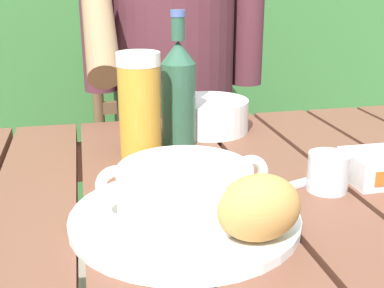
{
  "coord_description": "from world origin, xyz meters",
  "views": [
    {
      "loc": [
        -0.18,
        -0.65,
        1.06
      ],
      "look_at": [
        -0.03,
        0.02,
        0.82
      ],
      "focal_mm": 46.79,
      "sensor_mm": 36.0,
      "label": 1
    }
  ],
  "objects_px": {
    "chair_near_diner": "(166,163)",
    "water_glass_small": "(328,172)",
    "beer_glass": "(140,106)",
    "bread_roll": "(259,208)",
    "beer_bottle": "(178,91)",
    "butter_tub": "(383,167)",
    "serving_plate": "(185,217)",
    "soup_bowl": "(185,189)",
    "table_knife": "(271,191)",
    "person_eating": "(176,103)",
    "diner_bowl": "(209,115)"
  },
  "relations": [
    {
      "from": "person_eating",
      "to": "butter_tub",
      "type": "height_order",
      "value": "person_eating"
    },
    {
      "from": "soup_bowl",
      "to": "table_knife",
      "type": "distance_m",
      "value": 0.16
    },
    {
      "from": "person_eating",
      "to": "bread_roll",
      "type": "height_order",
      "value": "person_eating"
    },
    {
      "from": "beer_glass",
      "to": "beer_bottle",
      "type": "distance_m",
      "value": 0.1
    },
    {
      "from": "butter_tub",
      "to": "diner_bowl",
      "type": "bearing_deg",
      "value": 122.66
    },
    {
      "from": "chair_near_diner",
      "to": "table_knife",
      "type": "bearing_deg",
      "value": -89.21
    },
    {
      "from": "chair_near_diner",
      "to": "beer_glass",
      "type": "distance_m",
      "value": 0.78
    },
    {
      "from": "chair_near_diner",
      "to": "bread_roll",
      "type": "relative_size",
      "value": 8.57
    },
    {
      "from": "bread_roll",
      "to": "butter_tub",
      "type": "relative_size",
      "value": 0.97
    },
    {
      "from": "beer_glass",
      "to": "water_glass_small",
      "type": "relative_size",
      "value": 3.03
    },
    {
      "from": "beer_glass",
      "to": "bread_roll",
      "type": "bearing_deg",
      "value": -73.74
    },
    {
      "from": "bread_roll",
      "to": "butter_tub",
      "type": "bearing_deg",
      "value": 30.2
    },
    {
      "from": "diner_bowl",
      "to": "beer_glass",
      "type": "bearing_deg",
      "value": -140.13
    },
    {
      "from": "water_glass_small",
      "to": "bread_roll",
      "type": "bearing_deg",
      "value": -139.31
    },
    {
      "from": "serving_plate",
      "to": "table_knife",
      "type": "bearing_deg",
      "value": 22.28
    },
    {
      "from": "serving_plate",
      "to": "table_knife",
      "type": "height_order",
      "value": "serving_plate"
    },
    {
      "from": "beer_glass",
      "to": "butter_tub",
      "type": "distance_m",
      "value": 0.4
    },
    {
      "from": "bread_roll",
      "to": "beer_bottle",
      "type": "bearing_deg",
      "value": 92.51
    },
    {
      "from": "person_eating",
      "to": "water_glass_small",
      "type": "height_order",
      "value": "person_eating"
    },
    {
      "from": "chair_near_diner",
      "to": "bread_roll",
      "type": "bearing_deg",
      "value": -93.33
    },
    {
      "from": "bread_roll",
      "to": "chair_near_diner",
      "type": "bearing_deg",
      "value": 86.67
    },
    {
      "from": "serving_plate",
      "to": "bread_roll",
      "type": "xyz_separation_m",
      "value": [
        0.07,
        -0.08,
        0.05
      ]
    },
    {
      "from": "soup_bowl",
      "to": "beer_bottle",
      "type": "bearing_deg",
      "value": 80.39
    },
    {
      "from": "beer_glass",
      "to": "butter_tub",
      "type": "height_order",
      "value": "beer_glass"
    },
    {
      "from": "chair_near_diner",
      "to": "beer_bottle",
      "type": "relative_size",
      "value": 3.88
    },
    {
      "from": "chair_near_diner",
      "to": "water_glass_small",
      "type": "height_order",
      "value": "chair_near_diner"
    },
    {
      "from": "water_glass_small",
      "to": "soup_bowl",
      "type": "bearing_deg",
      "value": -166.94
    },
    {
      "from": "soup_bowl",
      "to": "butter_tub",
      "type": "bearing_deg",
      "value": 11.74
    },
    {
      "from": "table_knife",
      "to": "beer_glass",
      "type": "bearing_deg",
      "value": 131.18
    },
    {
      "from": "soup_bowl",
      "to": "beer_glass",
      "type": "height_order",
      "value": "beer_glass"
    },
    {
      "from": "soup_bowl",
      "to": "butter_tub",
      "type": "height_order",
      "value": "soup_bowl"
    },
    {
      "from": "table_knife",
      "to": "diner_bowl",
      "type": "height_order",
      "value": "diner_bowl"
    },
    {
      "from": "bread_roll",
      "to": "water_glass_small",
      "type": "distance_m",
      "value": 0.21
    },
    {
      "from": "bread_roll",
      "to": "diner_bowl",
      "type": "relative_size",
      "value": 0.7
    },
    {
      "from": "bread_roll",
      "to": "beer_bottle",
      "type": "relative_size",
      "value": 0.45
    },
    {
      "from": "bread_roll",
      "to": "diner_bowl",
      "type": "distance_m",
      "value": 0.46
    },
    {
      "from": "serving_plate",
      "to": "soup_bowl",
      "type": "xyz_separation_m",
      "value": [
        0.0,
        -0.0,
        0.04
      ]
    },
    {
      "from": "chair_near_diner",
      "to": "water_glass_small",
      "type": "distance_m",
      "value": 0.93
    },
    {
      "from": "beer_glass",
      "to": "butter_tub",
      "type": "xyz_separation_m",
      "value": [
        0.35,
        -0.18,
        -0.07
      ]
    },
    {
      "from": "chair_near_diner",
      "to": "diner_bowl",
      "type": "bearing_deg",
      "value": -90.0
    },
    {
      "from": "diner_bowl",
      "to": "chair_near_diner",
      "type": "bearing_deg",
      "value": 90.0
    },
    {
      "from": "serving_plate",
      "to": "soup_bowl",
      "type": "height_order",
      "value": "soup_bowl"
    },
    {
      "from": "butter_tub",
      "to": "serving_plate",
      "type": "bearing_deg",
      "value": -168.26
    },
    {
      "from": "soup_bowl",
      "to": "diner_bowl",
      "type": "distance_m",
      "value": 0.4
    },
    {
      "from": "soup_bowl",
      "to": "beer_bottle",
      "type": "xyz_separation_m",
      "value": [
        0.05,
        0.31,
        0.06
      ]
    },
    {
      "from": "chair_near_diner",
      "to": "soup_bowl",
      "type": "xyz_separation_m",
      "value": [
        -0.13,
        -0.92,
        0.32
      ]
    },
    {
      "from": "table_knife",
      "to": "person_eating",
      "type": "bearing_deg",
      "value": 91.26
    },
    {
      "from": "person_eating",
      "to": "bread_roll",
      "type": "relative_size",
      "value": 11.14
    },
    {
      "from": "butter_tub",
      "to": "table_knife",
      "type": "height_order",
      "value": "butter_tub"
    },
    {
      "from": "beer_glass",
      "to": "table_knife",
      "type": "relative_size",
      "value": 1.26
    }
  ]
}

